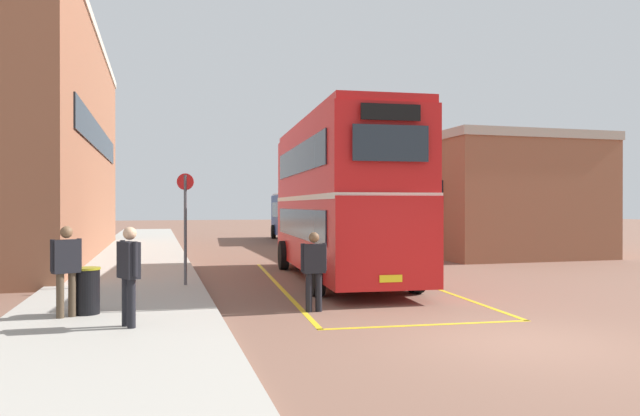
% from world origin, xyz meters
% --- Properties ---
extents(ground_plane, '(135.60, 135.60, 0.00)m').
position_xyz_m(ground_plane, '(0.00, 14.40, 0.00)').
color(ground_plane, brown).
extents(sidewalk_left, '(4.00, 57.60, 0.14)m').
position_xyz_m(sidewalk_left, '(-6.50, 16.80, 0.07)').
color(sidewalk_left, '#A39E93').
rests_on(sidewalk_left, ground).
extents(brick_building_left, '(5.90, 21.22, 9.66)m').
position_xyz_m(brick_building_left, '(-10.99, 18.58, 4.83)').
color(brick_building_left, brown).
rests_on(brick_building_left, ground).
extents(depot_building_right, '(7.33, 14.62, 5.27)m').
position_xyz_m(depot_building_right, '(9.10, 18.63, 2.64)').
color(depot_building_right, brown).
rests_on(depot_building_right, ground).
extents(double_decker_bus, '(3.35, 10.02, 4.75)m').
position_xyz_m(double_decker_bus, '(-0.38, 8.44, 2.51)').
color(double_decker_bus, black).
rests_on(double_decker_bus, ground).
extents(single_deck_bus, '(3.27, 8.91, 3.02)m').
position_xyz_m(single_deck_bus, '(2.91, 27.71, 1.64)').
color(single_deck_bus, black).
rests_on(single_deck_bus, ground).
extents(pedestrian_boarding, '(0.56, 0.24, 1.67)m').
position_xyz_m(pedestrian_boarding, '(-2.51, 3.46, 0.97)').
color(pedestrian_boarding, black).
rests_on(pedestrian_boarding, ground).
extents(pedestrian_waiting_near, '(0.53, 0.42, 1.71)m').
position_xyz_m(pedestrian_waiting_near, '(-7.32, 3.39, 1.13)').
color(pedestrian_waiting_near, '#473828').
rests_on(pedestrian_waiting_near, sidewalk_left).
extents(pedestrian_waiting_far, '(0.42, 0.54, 1.73)m').
position_xyz_m(pedestrian_waiting_far, '(-6.15, 2.16, 1.14)').
color(pedestrian_waiting_far, black).
rests_on(pedestrian_waiting_far, sidewalk_left).
extents(litter_bin, '(0.50, 0.50, 0.90)m').
position_xyz_m(litter_bin, '(-6.98, 3.64, 0.59)').
color(litter_bin, black).
rests_on(litter_bin, sidewalk_left).
extents(bus_stop_sign, '(0.44, 0.10, 2.94)m').
position_xyz_m(bus_stop_sign, '(-4.96, 7.40, 1.89)').
color(bus_stop_sign, '#4C4C51').
rests_on(bus_stop_sign, sidewalk_left).
extents(bay_marking_yellow, '(5.06, 12.16, 0.01)m').
position_xyz_m(bay_marking_yellow, '(-0.45, 6.56, 0.00)').
color(bay_marking_yellow, gold).
rests_on(bay_marking_yellow, ground).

